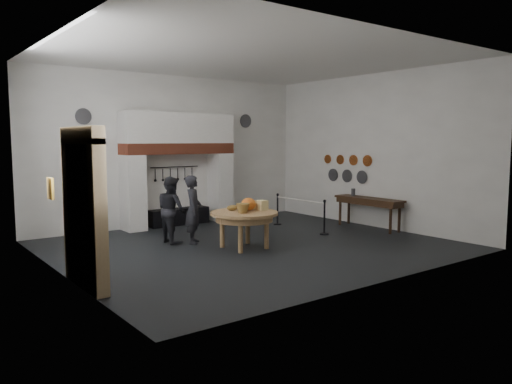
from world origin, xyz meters
TOP-DOWN VIEW (x-y plane):
  - floor at (0.00, 0.00)m, footprint 9.00×8.00m
  - ceiling at (0.00, 0.00)m, footprint 9.00×8.00m
  - wall_back at (0.00, 4.00)m, footprint 9.00×0.02m
  - wall_front at (0.00, -4.00)m, footprint 9.00×0.02m
  - wall_left at (-4.50, 0.00)m, footprint 0.02×8.00m
  - wall_right at (4.50, 0.00)m, footprint 0.02×8.00m
  - chimney_pier_left at (-1.48, 3.65)m, footprint 0.55×0.70m
  - chimney_pier_right at (1.48, 3.65)m, footprint 0.55×0.70m
  - hearth_brick_band at (0.00, 3.65)m, footprint 3.50×0.72m
  - chimney_hood at (0.00, 3.65)m, footprint 3.50×0.70m
  - iron_range at (0.00, 3.72)m, footprint 1.90×0.45m
  - utensil_rail at (0.00, 3.92)m, footprint 1.60×0.02m
  - door_recess at (-4.47, -1.00)m, footprint 0.04×1.10m
  - door_jamb_near at (-4.38, -1.70)m, footprint 0.22×0.30m
  - door_jamb_far at (-4.38, -0.30)m, footprint 0.22×0.30m
  - door_lintel at (-4.38, -1.00)m, footprint 0.22×1.70m
  - wall_plaque at (-4.45, 0.80)m, footprint 0.05×0.34m
  - work_table at (-0.33, -0.15)m, footprint 1.70×1.70m
  - pumpkin at (-0.13, -0.05)m, footprint 0.36×0.36m
  - cheese_block_big at (0.17, -0.20)m, footprint 0.22×0.22m
  - cheese_block_small at (0.15, 0.10)m, footprint 0.18×0.18m
  - wicker_basket at (-0.48, -0.30)m, footprint 0.34×0.34m
  - bread_loaf at (-0.43, 0.20)m, footprint 0.31×0.18m
  - visitor_near at (-1.00, 1.08)m, footprint 0.69×0.74m
  - visitor_far at (-1.40, 1.48)m, footprint 0.65×0.83m
  - side_table at (4.10, -0.19)m, footprint 0.55×2.20m
  - pewter_jug at (4.10, 0.41)m, footprint 0.12×0.12m
  - copper_pan_a at (4.46, 0.20)m, footprint 0.03×0.34m
  - copper_pan_b at (4.46, 0.75)m, footprint 0.03×0.32m
  - copper_pan_c at (4.46, 1.30)m, footprint 0.03×0.30m
  - copper_pan_d at (4.46, 1.85)m, footprint 0.03×0.28m
  - pewter_plate_left at (4.46, 0.40)m, footprint 0.03×0.40m
  - pewter_plate_mid at (4.46, 1.00)m, footprint 0.03×0.40m
  - pewter_plate_right at (4.46, 1.60)m, footprint 0.03×0.40m
  - pewter_plate_back_left at (-2.70, 3.96)m, footprint 0.44×0.03m
  - pewter_plate_back_right at (2.70, 3.96)m, footprint 0.44×0.03m
  - barrier_post_near at (2.42, -0.08)m, footprint 0.05×0.05m
  - barrier_post_far at (2.42, 1.92)m, footprint 0.05×0.05m
  - barrier_rope at (2.42, 0.92)m, footprint 0.04×2.00m

SIDE VIEW (x-z plane):
  - floor at x=0.00m, z-range -0.01..0.01m
  - iron_range at x=0.00m, z-range 0.00..0.50m
  - barrier_post_near at x=2.42m, z-range 0.00..0.90m
  - barrier_post_far at x=2.42m, z-range 0.00..0.90m
  - visitor_far at x=-1.40m, z-range 0.00..1.67m
  - work_table at x=-0.33m, z-range 0.80..0.88m
  - barrier_rope at x=2.42m, z-range 0.83..0.87m
  - visitor_near at x=-1.00m, z-range 0.00..1.70m
  - side_table at x=4.10m, z-range 0.84..0.90m
  - bread_loaf at x=-0.43m, z-range 0.87..1.01m
  - cheese_block_small at x=0.15m, z-range 0.88..1.07m
  - wicker_basket at x=-0.48m, z-range 0.88..1.09m
  - cheese_block_big at x=0.17m, z-range 0.88..1.11m
  - pewter_jug at x=4.10m, z-range 0.90..1.12m
  - pumpkin at x=-0.13m, z-range 0.88..1.18m
  - chimney_pier_left at x=-1.48m, z-range 0.00..2.15m
  - chimney_pier_right at x=1.48m, z-range 0.00..2.15m
  - door_recess at x=-4.47m, z-range 0.00..2.50m
  - door_jamb_near at x=-4.38m, z-range 0.00..2.60m
  - door_jamb_far at x=-4.38m, z-range 0.00..2.60m
  - pewter_plate_left at x=4.46m, z-range 1.25..1.65m
  - pewter_plate_mid at x=4.46m, z-range 1.25..1.65m
  - pewter_plate_right at x=4.46m, z-range 1.25..1.65m
  - wall_plaque at x=-4.45m, z-range 1.38..1.82m
  - utensil_rail at x=0.00m, z-range 1.74..1.76m
  - copper_pan_b at x=4.46m, z-range 1.79..2.11m
  - copper_pan_d at x=4.46m, z-range 1.81..2.09m
  - copper_pan_a at x=4.46m, z-range 1.78..2.12m
  - copper_pan_c at x=4.46m, z-range 1.80..2.10m
  - wall_back at x=0.00m, z-range 0.00..4.50m
  - wall_front at x=0.00m, z-range 0.00..4.50m
  - wall_left at x=-4.50m, z-range 0.00..4.50m
  - wall_right at x=4.50m, z-range 0.00..4.50m
  - hearth_brick_band at x=0.00m, z-range 2.15..2.47m
  - door_lintel at x=-4.38m, z-range 2.50..2.80m
  - chimney_hood at x=0.00m, z-range 2.47..3.37m
  - pewter_plate_back_left at x=-2.70m, z-range 2.98..3.42m
  - pewter_plate_back_right at x=2.70m, z-range 2.98..3.42m
  - ceiling at x=0.00m, z-range 4.49..4.51m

